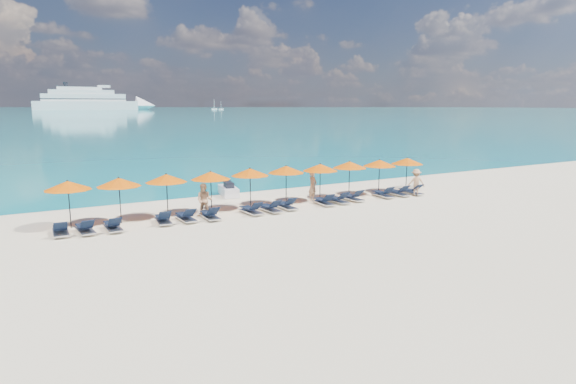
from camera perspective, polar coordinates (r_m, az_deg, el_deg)
ground at (r=22.73m, az=3.68°, el=-4.17°), size 1400.00×1400.00×0.00m
sea at (r=678.63m, az=-28.35°, el=8.63°), size 1600.00×1300.00×0.01m
cruise_ship at (r=540.70m, az=-21.68°, el=9.93°), size 119.74×23.03×33.18m
sailboat_near at (r=529.68m, az=-7.94°, el=9.72°), size 5.16×1.72×9.45m
sailboat_far at (r=543.42m, az=-8.74°, el=9.74°), size 6.25×2.08×11.45m
jetski at (r=30.54m, az=-7.08°, el=0.21°), size 1.35×2.55×0.86m
beachgoer_a at (r=28.60m, az=2.95°, el=0.73°), size 0.80×0.70×1.83m
beachgoer_b at (r=24.94m, az=-9.88°, el=-0.97°), size 0.96×0.89×1.73m
beachgoer_c at (r=31.34m, az=14.94°, el=1.11°), size 1.21×0.94×1.70m
umbrella_0 at (r=24.30m, az=-24.65°, el=0.71°), size 2.10×2.10×2.28m
umbrella_1 at (r=24.41m, az=-19.41°, el=1.11°), size 2.10×2.10×2.28m
umbrella_2 at (r=25.03m, az=-14.23°, el=1.60°), size 2.10×2.10×2.28m
umbrella_3 at (r=25.53m, az=-9.15°, el=1.95°), size 2.10×2.10×2.28m
umbrella_4 at (r=26.55m, az=-4.52°, el=2.37°), size 2.10×2.10×2.28m
umbrella_5 at (r=27.56m, az=-0.22°, el=2.69°), size 2.10×2.10×2.28m
umbrella_6 at (r=28.49m, az=3.84°, el=2.92°), size 2.10×2.10×2.28m
umbrella_7 at (r=29.94m, az=7.31°, el=3.22°), size 2.10×2.10×2.28m
umbrella_8 at (r=31.12m, az=10.80°, el=3.39°), size 2.10×2.10×2.28m
umbrella_9 at (r=32.65m, az=13.93°, el=3.58°), size 2.10×2.10×2.28m
lounger_0 at (r=23.47m, az=-25.36°, el=-4.10°), size 0.65×1.71×0.66m
lounger_1 at (r=23.34m, az=-22.90°, el=-3.99°), size 0.77×1.75×0.66m
lounger_2 at (r=23.37m, az=-20.05°, el=-3.78°), size 0.67×1.72×0.66m
lounger_3 at (r=24.00m, az=-14.57°, el=-3.12°), size 0.78×1.75×0.66m
lounger_4 at (r=24.25m, az=-12.00°, el=-2.88°), size 0.71×1.73×0.66m
lounger_5 at (r=24.45m, az=-9.24°, el=-2.68°), size 0.66×1.71×0.66m
lounger_6 at (r=25.31m, az=-4.38°, el=-2.12°), size 0.76×1.75×0.66m
lounger_7 at (r=25.75m, az=-2.11°, el=-1.88°), size 0.74×1.74×0.66m
lounger_8 at (r=26.43m, az=-0.23°, el=-1.56°), size 0.64×1.71×0.66m
lounger_9 at (r=27.57m, az=4.27°, el=-1.09°), size 0.72×1.73×0.66m
lounger_10 at (r=28.16m, az=5.89°, el=-0.88°), size 0.75×1.74×0.66m
lounger_11 at (r=28.96m, az=7.62°, el=-0.60°), size 0.70×1.73×0.66m
lounger_12 at (r=30.37m, az=11.21°, el=-0.20°), size 0.75×1.74×0.66m
lounger_13 at (r=31.07m, az=12.89°, el=-0.03°), size 0.67×1.72×0.66m
lounger_14 at (r=31.70m, az=14.37°, el=0.11°), size 0.77×1.75×0.66m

